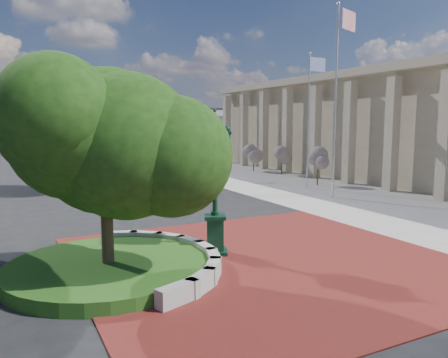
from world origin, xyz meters
TOP-DOWN VIEW (x-y plane):
  - ground at (0.00, 0.00)m, footprint 200.00×200.00m
  - plaza at (0.00, -1.00)m, footprint 12.00×12.00m
  - sidewalk at (16.00, 10.00)m, footprint 20.00×50.00m
  - planter_wall at (-2.71, -0.00)m, footprint 2.96×6.77m
  - grass_bed at (-5.00, 0.00)m, footprint 6.10×6.10m
  - civic_building at (23.60, 12.00)m, footprint 17.35×44.00m
  - overpass at (-0.22, 70.00)m, footprint 90.00×12.00m
  - tree_planter at (-5.00, 0.00)m, footprint 5.20×5.20m
  - tree_street at (-4.00, 18.00)m, footprint 4.40×4.40m
  - post_clock at (-1.20, 0.45)m, footprint 1.30×1.30m
  - parked_car at (1.13, 39.99)m, footprint 3.59×4.94m
  - flagpole_a at (10.23, 7.60)m, footprint 1.75×0.64m
  - flagpole_b at (11.21, 11.42)m, footprint 1.46×0.17m
  - street_lamp_near at (3.64, 26.28)m, footprint 1.99×0.56m
  - street_lamp_far at (-2.02, 40.87)m, footprint 1.95×0.29m
  - shrub_near at (12.90, 12.36)m, footprint 1.20×1.20m
  - shrub_mid at (14.38, 19.17)m, footprint 1.20×1.20m
  - shrub_far at (13.58, 22.71)m, footprint 1.20×1.20m

SIDE VIEW (x-z plane):
  - ground at x=0.00m, z-range 0.00..0.00m
  - plaza at x=0.00m, z-range 0.00..0.04m
  - sidewalk at x=16.00m, z-range 0.00..0.04m
  - grass_bed at x=-5.00m, z-range 0.00..0.40m
  - planter_wall at x=-2.71m, z-range 0.00..0.54m
  - parked_car at x=1.13m, z-range 0.00..1.56m
  - shrub_near at x=12.90m, z-range 0.49..2.69m
  - shrub_mid at x=14.38m, z-range 0.49..2.69m
  - shrub_far at x=13.58m, z-range 0.49..2.69m
  - post_clock at x=-1.20m, z-range 0.25..5.22m
  - tree_street at x=-4.00m, z-range 0.52..5.96m
  - tree_planter at x=-5.00m, z-range 0.56..6.89m
  - civic_building at x=23.60m, z-range 0.03..8.63m
  - flagpole_b at x=11.21m, z-range 0.12..9.44m
  - street_lamp_far at x=-2.02m, z-range 0.75..9.41m
  - street_lamp_near at x=3.64m, z-range 0.77..9.71m
  - flagpole_a at x=10.23m, z-range 0.14..11.71m
  - overpass at x=-0.22m, z-range 2.79..10.29m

